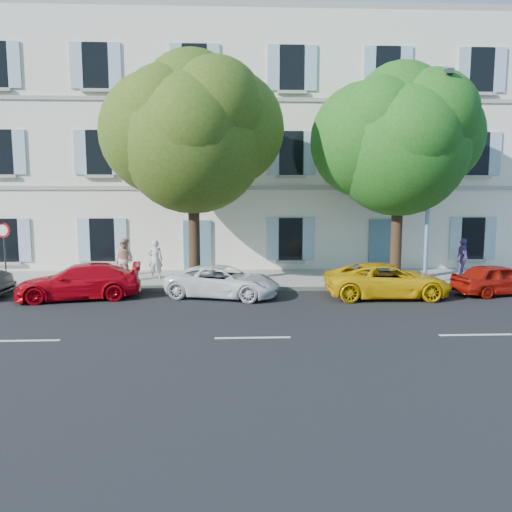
{
  "coord_description": "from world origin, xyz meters",
  "views": [
    {
      "loc": [
        -0.48,
        -16.73,
        3.82
      ],
      "look_at": [
        0.36,
        2.0,
        1.4
      ],
      "focal_mm": 35.0,
      "sensor_mm": 36.0,
      "label": 1
    }
  ],
  "objects_px": {
    "car_red_hatchback": "(497,279)",
    "pedestrian_c": "(463,258)",
    "car_yellow_supercar": "(387,280)",
    "street_lamp": "(431,168)",
    "car_red_coupe": "(79,281)",
    "tree_right": "(400,148)",
    "car_white_coupe": "(223,281)",
    "tree_left": "(193,141)",
    "pedestrian_a": "(155,259)",
    "road_sign": "(4,241)",
    "pedestrian_b": "(124,259)"
  },
  "relations": [
    {
      "from": "car_yellow_supercar",
      "to": "tree_right",
      "type": "xyz_separation_m",
      "value": [
        1.09,
        2.45,
        4.94
      ]
    },
    {
      "from": "car_white_coupe",
      "to": "tree_left",
      "type": "height_order",
      "value": "tree_left"
    },
    {
      "from": "car_yellow_supercar",
      "to": "street_lamp",
      "type": "xyz_separation_m",
      "value": [
        2.09,
        1.65,
        4.11
      ]
    },
    {
      "from": "car_red_hatchback",
      "to": "street_lamp",
      "type": "distance_m",
      "value": 4.87
    },
    {
      "from": "tree_left",
      "to": "street_lamp",
      "type": "height_order",
      "value": "tree_left"
    },
    {
      "from": "car_red_coupe",
      "to": "pedestrian_c",
      "type": "relative_size",
      "value": 2.57
    },
    {
      "from": "car_white_coupe",
      "to": "tree_left",
      "type": "xyz_separation_m",
      "value": [
        -1.15,
        1.69,
        5.19
      ]
    },
    {
      "from": "pedestrian_a",
      "to": "pedestrian_c",
      "type": "distance_m",
      "value": 13.16
    },
    {
      "from": "car_red_hatchback",
      "to": "road_sign",
      "type": "relative_size",
      "value": 1.37
    },
    {
      "from": "tree_right",
      "to": "pedestrian_b",
      "type": "xyz_separation_m",
      "value": [
        -11.19,
        0.62,
        -4.53
      ]
    },
    {
      "from": "road_sign",
      "to": "tree_right",
      "type": "bearing_deg",
      "value": 2.23
    },
    {
      "from": "tree_right",
      "to": "pedestrian_c",
      "type": "height_order",
      "value": "tree_right"
    },
    {
      "from": "car_red_hatchback",
      "to": "tree_left",
      "type": "distance_m",
      "value": 12.62
    },
    {
      "from": "car_yellow_supercar",
      "to": "tree_left",
      "type": "xyz_separation_m",
      "value": [
        -7.12,
        2.01,
        5.15
      ]
    },
    {
      "from": "tree_left",
      "to": "road_sign",
      "type": "xyz_separation_m",
      "value": [
        -7.27,
        -0.16,
        -3.82
      ]
    },
    {
      "from": "tree_right",
      "to": "pedestrian_c",
      "type": "bearing_deg",
      "value": 13.74
    },
    {
      "from": "car_red_hatchback",
      "to": "tree_right",
      "type": "relative_size",
      "value": 0.4
    },
    {
      "from": "road_sign",
      "to": "car_red_hatchback",
      "type": "bearing_deg",
      "value": -4.76
    },
    {
      "from": "pedestrian_a",
      "to": "tree_left",
      "type": "bearing_deg",
      "value": 136.41
    },
    {
      "from": "pedestrian_a",
      "to": "car_red_hatchback",
      "type": "bearing_deg",
      "value": 162.22
    },
    {
      "from": "pedestrian_a",
      "to": "pedestrian_c",
      "type": "bearing_deg",
      "value": 174.77
    },
    {
      "from": "tree_right",
      "to": "road_sign",
      "type": "bearing_deg",
      "value": -177.77
    },
    {
      "from": "tree_left",
      "to": "street_lamp",
      "type": "bearing_deg",
      "value": -2.24
    },
    {
      "from": "car_white_coupe",
      "to": "road_sign",
      "type": "height_order",
      "value": "road_sign"
    },
    {
      "from": "car_yellow_supercar",
      "to": "tree_right",
      "type": "distance_m",
      "value": 5.62
    },
    {
      "from": "car_white_coupe",
      "to": "car_yellow_supercar",
      "type": "xyz_separation_m",
      "value": [
        5.97,
        -0.33,
        0.05
      ]
    },
    {
      "from": "car_yellow_supercar",
      "to": "car_red_hatchback",
      "type": "bearing_deg",
      "value": -85.25
    },
    {
      "from": "tree_left",
      "to": "pedestrian_a",
      "type": "bearing_deg",
      "value": 140.65
    },
    {
      "from": "tree_right",
      "to": "pedestrian_b",
      "type": "height_order",
      "value": "tree_right"
    },
    {
      "from": "car_white_coupe",
      "to": "tree_right",
      "type": "relative_size",
      "value": 0.49
    },
    {
      "from": "car_red_coupe",
      "to": "pedestrian_a",
      "type": "distance_m",
      "value": 3.92
    },
    {
      "from": "road_sign",
      "to": "street_lamp",
      "type": "distance_m",
      "value": 16.72
    },
    {
      "from": "pedestrian_c",
      "to": "pedestrian_a",
      "type": "bearing_deg",
      "value": 93.89
    },
    {
      "from": "car_white_coupe",
      "to": "tree_right",
      "type": "height_order",
      "value": "tree_right"
    },
    {
      "from": "car_red_coupe",
      "to": "tree_right",
      "type": "xyz_separation_m",
      "value": [
        12.2,
        2.2,
        4.94
      ]
    },
    {
      "from": "car_white_coupe",
      "to": "pedestrian_a",
      "type": "height_order",
      "value": "pedestrian_a"
    },
    {
      "from": "car_red_coupe",
      "to": "pedestrian_b",
      "type": "height_order",
      "value": "pedestrian_b"
    },
    {
      "from": "car_yellow_supercar",
      "to": "pedestrian_c",
      "type": "relative_size",
      "value": 2.66
    },
    {
      "from": "car_yellow_supercar",
      "to": "pedestrian_b",
      "type": "relative_size",
      "value": 2.52
    },
    {
      "from": "street_lamp",
      "to": "pedestrian_c",
      "type": "relative_size",
      "value": 4.79
    },
    {
      "from": "pedestrian_c",
      "to": "tree_right",
      "type": "bearing_deg",
      "value": 108.62
    },
    {
      "from": "car_yellow_supercar",
      "to": "tree_right",
      "type": "relative_size",
      "value": 0.53
    },
    {
      "from": "street_lamp",
      "to": "pedestrian_b",
      "type": "relative_size",
      "value": 4.54
    },
    {
      "from": "car_red_hatchback",
      "to": "pedestrian_c",
      "type": "height_order",
      "value": "pedestrian_c"
    },
    {
      "from": "tree_left",
      "to": "pedestrian_a",
      "type": "distance_m",
      "value": 5.3
    },
    {
      "from": "car_red_coupe",
      "to": "car_red_hatchback",
      "type": "xyz_separation_m",
      "value": [
        15.36,
        0.05,
        -0.05
      ]
    },
    {
      "from": "car_red_coupe",
      "to": "tree_right",
      "type": "bearing_deg",
      "value": 90.35
    },
    {
      "from": "street_lamp",
      "to": "car_yellow_supercar",
      "type": "bearing_deg",
      "value": -141.71
    },
    {
      "from": "car_red_hatchback",
      "to": "pedestrian_b",
      "type": "bearing_deg",
      "value": 66.53
    },
    {
      "from": "tree_left",
      "to": "street_lamp",
      "type": "distance_m",
      "value": 9.28
    }
  ]
}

